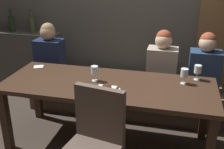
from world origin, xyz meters
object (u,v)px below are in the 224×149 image
(diner_redhead, at_px, (50,52))
(wine_bottle_dark_red, at_px, (12,23))
(diner_bearded, at_px, (162,61))
(diner_far_end, at_px, (205,64))
(chair_near_side, at_px, (94,139))
(wine_bottle_pale_label, at_px, (32,24))
(dessert_plate, at_px, (106,89))
(fork_on_table, at_px, (119,92))
(wine_glass_end_left, at_px, (95,71))
(wine_glass_center_front, at_px, (198,70))
(banquette_bench, at_px, (121,98))
(dining_table, at_px, (108,91))
(wine_glass_far_right, at_px, (184,73))

(diner_redhead, xyz_separation_m, wine_bottle_dark_red, (-0.75, 0.36, 0.27))
(diner_bearded, bearing_deg, diner_far_end, 1.28)
(chair_near_side, height_order, diner_bearded, diner_bearded)
(diner_redhead, distance_m, wine_bottle_pale_label, 0.63)
(dessert_plate, height_order, fork_on_table, dessert_plate)
(diner_redhead, xyz_separation_m, wine_bottle_pale_label, (-0.42, 0.37, 0.27))
(wine_glass_end_left, bearing_deg, wine_bottle_pale_label, 140.88)
(wine_glass_center_front, bearing_deg, fork_on_table, -146.00)
(diner_bearded, xyz_separation_m, wine_glass_center_front, (0.39, -0.36, 0.06))
(banquette_bench, distance_m, wine_bottle_dark_red, 1.95)
(dessert_plate, bearing_deg, wine_glass_end_left, 132.58)
(wine_glass_end_left, bearing_deg, wine_bottle_dark_red, 147.40)
(dessert_plate, bearing_deg, dining_table, 98.28)
(wine_glass_center_front, xyz_separation_m, dessert_plate, (-0.87, -0.48, -0.10))
(dining_table, xyz_separation_m, wine_glass_center_front, (0.90, 0.32, 0.20))
(diner_far_end, relative_size, dessert_plate, 3.80)
(chair_near_side, bearing_deg, dining_table, 95.57)
(diner_bearded, distance_m, fork_on_table, 0.93)
(diner_bearded, bearing_deg, wine_glass_far_right, -62.75)
(diner_bearded, height_order, dessert_plate, diner_bearded)
(wine_glass_center_front, height_order, wine_glass_end_left, same)
(wine_glass_center_front, distance_m, wine_glass_end_left, 1.09)
(diner_far_end, bearing_deg, fork_on_table, -133.94)
(dining_table, relative_size, wine_bottle_dark_red, 6.75)
(wine_bottle_dark_red, height_order, wine_bottle_pale_label, same)
(wine_glass_far_right, distance_m, dessert_plate, 0.82)
(wine_glass_center_front, height_order, fork_on_table, wine_glass_center_front)
(banquette_bench, distance_m, fork_on_table, 1.03)
(banquette_bench, xyz_separation_m, wine_glass_center_front, (0.90, -0.38, 0.62))
(diner_redhead, height_order, wine_bottle_pale_label, wine_bottle_pale_label)
(wine_bottle_dark_red, height_order, dessert_plate, wine_bottle_dark_red)
(wine_bottle_dark_red, bearing_deg, dessert_plate, -34.39)
(diner_redhead, distance_m, wine_glass_far_right, 1.81)
(wine_bottle_pale_label, xyz_separation_m, fork_on_table, (1.56, -1.23, -0.33))
(chair_near_side, xyz_separation_m, wine_glass_far_right, (0.69, 0.90, 0.29))
(diner_far_end, relative_size, wine_glass_far_right, 4.40)
(diner_bearded, relative_size, wine_glass_far_right, 4.42)
(wine_bottle_pale_label, relative_size, wine_glass_center_front, 1.99)
(wine_glass_far_right, bearing_deg, diner_redhead, 164.04)
(chair_near_side, xyz_separation_m, diner_far_end, (0.93, 1.41, 0.23))
(banquette_bench, bearing_deg, wine_glass_center_front, -23.01)
(diner_redhead, bearing_deg, fork_on_table, -37.03)
(chair_near_side, distance_m, fork_on_table, 0.58)
(diner_far_end, relative_size, wine_glass_end_left, 4.40)
(banquette_bench, height_order, diner_far_end, diner_far_end)
(chair_near_side, bearing_deg, diner_far_end, 56.73)
(banquette_bench, distance_m, diner_far_end, 1.15)
(wine_bottle_dark_red, xyz_separation_m, wine_glass_end_left, (1.57, -1.00, -0.22))
(dining_table, height_order, banquette_bench, dining_table)
(wine_bottle_dark_red, distance_m, wine_glass_end_left, 1.88)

